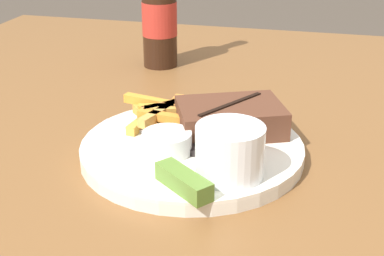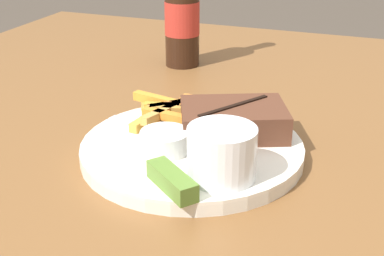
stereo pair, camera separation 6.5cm
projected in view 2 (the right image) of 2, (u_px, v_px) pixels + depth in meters
name	position (u px, v px, depth m)	size (l,w,h in m)	color
dining_table	(192.00, 205.00, 0.69)	(1.25, 1.34, 0.77)	brown
dinner_plate	(192.00, 149.00, 0.66)	(0.27, 0.27, 0.02)	silver
steak_portion	(233.00, 120.00, 0.68)	(0.16, 0.13, 0.04)	#512D1E
fries_pile	(165.00, 113.00, 0.72)	(0.12, 0.11, 0.02)	orange
coleslaw_cup	(222.00, 150.00, 0.57)	(0.08, 0.08, 0.06)	white
dipping_sauce_cup	(165.00, 140.00, 0.63)	(0.06, 0.06, 0.03)	silver
pickle_spear	(172.00, 181.00, 0.55)	(0.07, 0.06, 0.02)	#567A2D
fork_utensil	(147.00, 128.00, 0.69)	(0.13, 0.04, 0.00)	#B7B7BC
knife_utensil	(210.00, 133.00, 0.68)	(0.03, 0.17, 0.01)	#B7B7BC
beer_bottle	(182.00, 16.00, 0.97)	(0.06, 0.06, 0.26)	black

